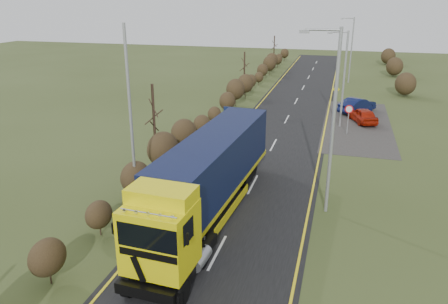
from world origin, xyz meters
The scene contains 14 objects.
ground centered at (0.00, 0.00, 0.00)m, with size 160.00×160.00×0.00m, color #37431D.
road centered at (0.00, 10.00, 0.01)m, with size 8.00×120.00×0.02m, color black.
layby centered at (6.50, 20.00, 0.01)m, with size 6.00×18.00×0.02m, color #2F2C2A.
lane_markings centered at (0.00, 9.69, 0.03)m, with size 7.52×116.00×0.01m.
hedgerow centered at (-6.00, 7.89, 1.62)m, with size 2.24×102.04×6.05m.
lorry centered at (-1.41, -0.78, 2.45)m, with size 3.38×15.63×4.32m.
car_red_hatchback centered at (6.95, 20.79, 0.70)m, with size 1.65×4.09×1.39m, color #A31A08.
car_blue_sedan centered at (6.51, 24.55, 0.75)m, with size 1.60×4.58×1.51m, color #091036.
streetlight_near centered at (4.47, 1.58, 5.43)m, with size 2.08×0.20×9.81m.
streetlight_mid centered at (4.86, 18.88, 4.63)m, with size 1.80×0.18×8.44m.
streetlight_far centered at (5.50, 41.31, 4.73)m, with size 1.84×0.18×8.61m.
left_pole centered at (-5.84, -0.34, 4.97)m, with size 0.16×0.16×9.94m, color #9C9FA1.
speed_sign centered at (5.60, 16.65, 1.81)m, with size 0.70×0.10×2.55m.
warning_board centered at (4.25, 27.81, 1.25)m, with size 0.77×0.11×2.03m.
Camera 1 is at (4.89, -20.69, 11.16)m, focal length 35.00 mm.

